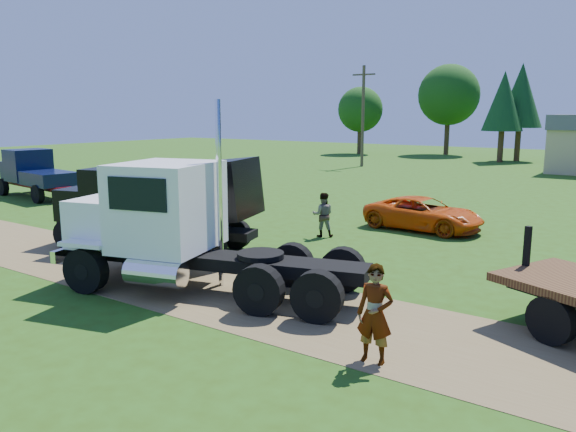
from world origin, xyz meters
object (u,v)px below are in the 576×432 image
Objects in this scene: white_semi_tractor at (170,226)px; orange_pickup at (423,214)px; black_dump_truck at (160,199)px; navy_truck at (33,173)px; spectator_a at (375,314)px.

white_semi_tractor is 1.80× the size of orange_pickup.
black_dump_truck reaches higher than navy_truck.
white_semi_tractor reaches higher than black_dump_truck.
orange_pickup is 2.47× the size of spectator_a.
black_dump_truck is (-3.56, 2.92, 0.07)m from white_semi_tractor.
black_dump_truck is 1.61× the size of orange_pickup.
white_semi_tractor is at bearing -54.66° from black_dump_truck.
navy_truck is 22.54m from orange_pickup.
white_semi_tractor is 4.61m from black_dump_truck.
white_semi_tractor reaches higher than navy_truck.
spectator_a is (4.00, -12.76, 0.31)m from orange_pickup.
spectator_a is at bearing -158.46° from orange_pickup.
spectator_a is at bearing -36.67° from black_dump_truck.
black_dump_truck is 1.22× the size of navy_truck.
black_dump_truck reaches higher than orange_pickup.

